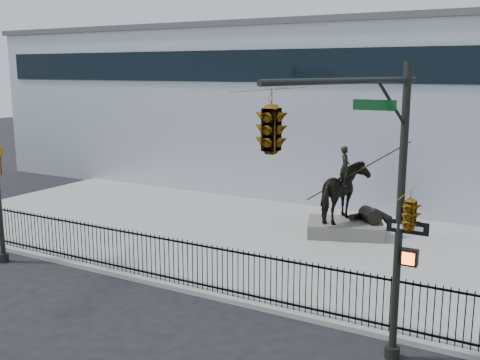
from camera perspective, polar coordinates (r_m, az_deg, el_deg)
The scene contains 7 objects.
ground at distance 17.28m, azimuth -8.64°, elevation -12.20°, with size 120.00×120.00×0.00m, color black.
plaza at distance 22.81m, azimuth 2.30°, elevation -6.05°, with size 30.00×12.00×0.15m, color gray.
building at distance 33.97m, azimuth 12.52°, elevation 6.97°, with size 44.00×14.00×9.00m, color #B5BAC5.
picket_fence at distance 17.88m, azimuth -6.23°, elevation -8.22°, with size 22.10×0.10×1.50m.
statue_plinth at distance 23.49m, azimuth 10.62°, elevation -4.81°, with size 3.00×2.06×0.56m, color #615E58.
equestrian_statue at distance 23.14m, azimuth 10.89°, elevation -1.34°, with size 3.63×2.93×3.26m.
traffic_signal_right at distance 11.13m, azimuth 10.90°, elevation 0.81°, with size 2.17×6.86×7.00m.
Camera 1 is at (9.93, -12.40, 6.81)m, focal length 42.00 mm.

